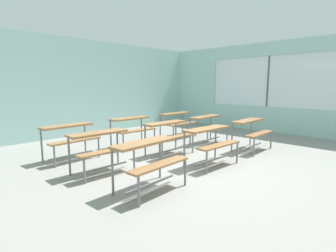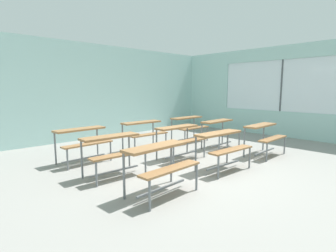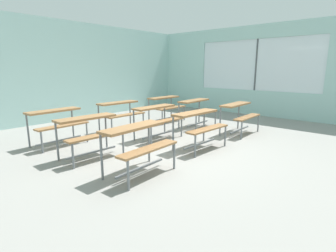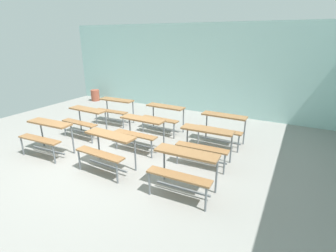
{
  "view_description": "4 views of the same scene",
  "coord_description": "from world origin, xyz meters",
  "px_view_note": "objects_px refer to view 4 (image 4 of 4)",
  "views": [
    {
      "loc": [
        -3.8,
        -3.3,
        1.6
      ],
      "look_at": [
        0.41,
        0.77,
        0.67
      ],
      "focal_mm": 28.0,
      "sensor_mm": 36.0,
      "label": 1
    },
    {
      "loc": [
        -3.8,
        -3.3,
        1.6
      ],
      "look_at": [
        -0.02,
        0.7,
        0.81
      ],
      "focal_mm": 28.0,
      "sensor_mm": 36.0,
      "label": 2
    },
    {
      "loc": [
        -3.8,
        -3.3,
        1.6
      ],
      "look_at": [
        0.4,
        0.43,
        0.35
      ],
      "focal_mm": 28.0,
      "sensor_mm": 36.0,
      "label": 3
    },
    {
      "loc": [
        3.67,
        -3.83,
        2.57
      ],
      "look_at": [
        0.98,
        1.2,
        0.54
      ],
      "focal_mm": 26.97,
      "sensor_mm": 36.0,
      "label": 4
    }
  ],
  "objects_px": {
    "desk_bench_r1c0": "(85,116)",
    "desk_bench_r2c1": "(163,113)",
    "desk_bench_r0c2": "(184,164)",
    "desk_bench_r0c0": "(46,131)",
    "desk_bench_r1c2": "(205,138)",
    "desk_bench_r2c2": "(222,123)",
    "desk_bench_r0c1": "(107,144)",
    "trash_bin": "(95,95)",
    "desk_bench_r1c1": "(140,127)",
    "desk_bench_r2c0": "(115,106)"
  },
  "relations": [
    {
      "from": "desk_bench_r1c0",
      "to": "desk_bench_r2c1",
      "type": "xyz_separation_m",
      "value": [
        1.7,
        1.26,
        0.0
      ]
    },
    {
      "from": "desk_bench_r0c2",
      "to": "desk_bench_r0c0",
      "type": "bearing_deg",
      "value": 179.06
    },
    {
      "from": "desk_bench_r1c2",
      "to": "desk_bench_r2c2",
      "type": "xyz_separation_m",
      "value": [
        0.02,
        1.15,
        0.0
      ]
    },
    {
      "from": "desk_bench_r0c1",
      "to": "desk_bench_r2c2",
      "type": "height_order",
      "value": "same"
    },
    {
      "from": "desk_bench_r0c2",
      "to": "desk_bench_r1c2",
      "type": "height_order",
      "value": "same"
    },
    {
      "from": "desk_bench_r2c1",
      "to": "trash_bin",
      "type": "relative_size",
      "value": 2.46
    },
    {
      "from": "desk_bench_r2c1",
      "to": "trash_bin",
      "type": "height_order",
      "value": "desk_bench_r2c1"
    },
    {
      "from": "desk_bench_r0c0",
      "to": "desk_bench_r1c1",
      "type": "relative_size",
      "value": 1.02
    },
    {
      "from": "desk_bench_r0c0",
      "to": "desk_bench_r1c1",
      "type": "xyz_separation_m",
      "value": [
        1.7,
        1.23,
        0.0
      ]
    },
    {
      "from": "desk_bench_r0c1",
      "to": "desk_bench_r2c0",
      "type": "bearing_deg",
      "value": 129.12
    },
    {
      "from": "desk_bench_r0c0",
      "to": "desk_bench_r2c1",
      "type": "distance_m",
      "value": 2.97
    },
    {
      "from": "desk_bench_r2c2",
      "to": "trash_bin",
      "type": "bearing_deg",
      "value": 162.94
    },
    {
      "from": "desk_bench_r0c1",
      "to": "desk_bench_r1c1",
      "type": "distance_m",
      "value": 1.16
    },
    {
      "from": "desk_bench_r1c1",
      "to": "trash_bin",
      "type": "height_order",
      "value": "desk_bench_r1c1"
    },
    {
      "from": "desk_bench_r0c0",
      "to": "desk_bench_r1c0",
      "type": "height_order",
      "value": "same"
    },
    {
      "from": "desk_bench_r0c1",
      "to": "trash_bin",
      "type": "xyz_separation_m",
      "value": [
        -4.41,
        4.3,
        -0.34
      ]
    },
    {
      "from": "desk_bench_r2c0",
      "to": "desk_bench_r2c1",
      "type": "relative_size",
      "value": 1.01
    },
    {
      "from": "desk_bench_r0c0",
      "to": "desk_bench_r0c2",
      "type": "relative_size",
      "value": 1.01
    },
    {
      "from": "desk_bench_r0c2",
      "to": "trash_bin",
      "type": "bearing_deg",
      "value": 142.94
    },
    {
      "from": "desk_bench_r1c1",
      "to": "desk_bench_r0c0",
      "type": "bearing_deg",
      "value": -143.27
    },
    {
      "from": "desk_bench_r0c0",
      "to": "desk_bench_r0c1",
      "type": "distance_m",
      "value": 1.7
    },
    {
      "from": "desk_bench_r2c1",
      "to": "desk_bench_r1c1",
      "type": "bearing_deg",
      "value": -85.11
    },
    {
      "from": "desk_bench_r0c0",
      "to": "desk_bench_r1c1",
      "type": "bearing_deg",
      "value": 33.02
    },
    {
      "from": "desk_bench_r0c1",
      "to": "desk_bench_r1c1",
      "type": "xyz_separation_m",
      "value": [
        0.0,
        1.16,
        0.0
      ]
    },
    {
      "from": "desk_bench_r1c1",
      "to": "desk_bench_r2c2",
      "type": "relative_size",
      "value": 1.0
    },
    {
      "from": "desk_bench_r1c0",
      "to": "desk_bench_r1c1",
      "type": "relative_size",
      "value": 1.01
    },
    {
      "from": "desk_bench_r2c0",
      "to": "desk_bench_r2c1",
      "type": "bearing_deg",
      "value": -1.81
    },
    {
      "from": "desk_bench_r1c0",
      "to": "desk_bench_r1c2",
      "type": "bearing_deg",
      "value": 2.4
    },
    {
      "from": "desk_bench_r2c2",
      "to": "desk_bench_r2c0",
      "type": "bearing_deg",
      "value": -179.75
    },
    {
      "from": "desk_bench_r0c0",
      "to": "desk_bench_r1c2",
      "type": "relative_size",
      "value": 1.0
    },
    {
      "from": "desk_bench_r0c2",
      "to": "desk_bench_r2c1",
      "type": "height_order",
      "value": "same"
    },
    {
      "from": "desk_bench_r1c1",
      "to": "desk_bench_r2c2",
      "type": "bearing_deg",
      "value": 37.08
    },
    {
      "from": "desk_bench_r0c0",
      "to": "desk_bench_r1c1",
      "type": "height_order",
      "value": "same"
    },
    {
      "from": "desk_bench_r1c1",
      "to": "trash_bin",
      "type": "distance_m",
      "value": 5.43
    },
    {
      "from": "desk_bench_r1c0",
      "to": "desk_bench_r2c0",
      "type": "relative_size",
      "value": 0.99
    },
    {
      "from": "desk_bench_r1c2",
      "to": "desk_bench_r0c0",
      "type": "bearing_deg",
      "value": -161.33
    },
    {
      "from": "desk_bench_r0c0",
      "to": "desk_bench_r2c0",
      "type": "distance_m",
      "value": 2.46
    },
    {
      "from": "desk_bench_r0c0",
      "to": "desk_bench_r2c2",
      "type": "relative_size",
      "value": 1.02
    },
    {
      "from": "desk_bench_r2c2",
      "to": "trash_bin",
      "type": "height_order",
      "value": "desk_bench_r2c2"
    },
    {
      "from": "desk_bench_r1c2",
      "to": "desk_bench_r1c0",
      "type": "bearing_deg",
      "value": 178.45
    },
    {
      "from": "desk_bench_r1c1",
      "to": "desk_bench_r2c0",
      "type": "relative_size",
      "value": 0.98
    },
    {
      "from": "desk_bench_r2c2",
      "to": "desk_bench_r2c1",
      "type": "bearing_deg",
      "value": 178.79
    },
    {
      "from": "desk_bench_r2c2",
      "to": "trash_bin",
      "type": "relative_size",
      "value": 2.44
    },
    {
      "from": "desk_bench_r0c0",
      "to": "desk_bench_r2c1",
      "type": "xyz_separation_m",
      "value": [
        1.63,
        2.48,
        0.0
      ]
    },
    {
      "from": "desk_bench_r2c0",
      "to": "desk_bench_r1c2",
      "type": "bearing_deg",
      "value": -22.07
    },
    {
      "from": "desk_bench_r0c1",
      "to": "desk_bench_r2c1",
      "type": "height_order",
      "value": "same"
    },
    {
      "from": "desk_bench_r1c2",
      "to": "trash_bin",
      "type": "distance_m",
      "value": 6.79
    },
    {
      "from": "desk_bench_r0c2",
      "to": "desk_bench_r2c1",
      "type": "xyz_separation_m",
      "value": [
        -1.75,
        2.44,
        0.0
      ]
    },
    {
      "from": "desk_bench_r1c2",
      "to": "desk_bench_r2c2",
      "type": "distance_m",
      "value": 1.15
    },
    {
      "from": "desk_bench_r1c0",
      "to": "desk_bench_r1c2",
      "type": "xyz_separation_m",
      "value": [
        3.37,
        0.04,
        0.0
      ]
    }
  ]
}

